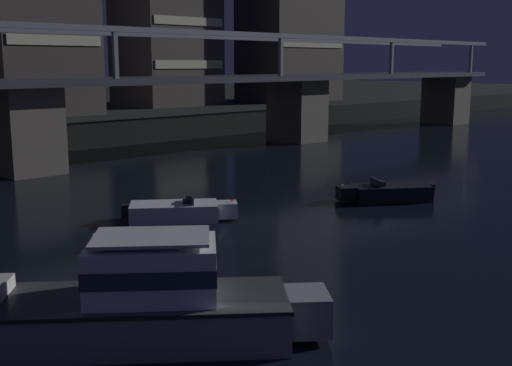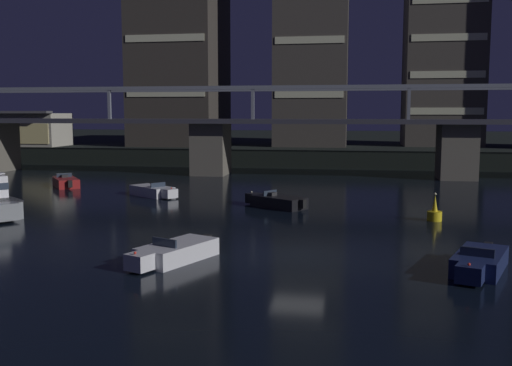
# 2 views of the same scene
# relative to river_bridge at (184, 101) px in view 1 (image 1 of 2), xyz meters

# --- Properties ---
(river_bridge) EXTENTS (82.67, 6.40, 9.38)m
(river_bridge) POSITION_rel_river_bridge_xyz_m (0.00, 0.00, 0.00)
(river_bridge) COLOR #605B51
(river_bridge) RESTS_ON ground
(tower_central) EXTENTS (10.15, 8.95, 24.01)m
(tower_central) POSITION_rel_river_bridge_xyz_m (14.19, 22.13, 9.88)
(tower_central) COLOR #423D38
(tower_central) RESTS_ON far_riverbank
(cabin_cruiser_near_left) EXTENTS (8.40, 7.34, 2.79)m
(cabin_cruiser_near_left) POSITION_rel_river_bridge_xyz_m (-21.63, -26.90, -3.13)
(cabin_cruiser_near_left) COLOR gray
(cabin_cruiser_near_left) RESTS_ON ground
(speedboat_near_center) EXTENTS (4.69, 3.99, 1.16)m
(speedboat_near_center) POSITION_rel_river_bridge_xyz_m (-13.28, -17.13, -3.76)
(speedboat_near_center) COLOR silver
(speedboat_near_center) RESTS_ON ground
(speedboat_mid_right) EXTENTS (4.78, 3.83, 1.16)m
(speedboat_mid_right) POSITION_rel_river_bridge_xyz_m (-2.82, -21.04, -3.76)
(speedboat_mid_right) COLOR black
(speedboat_mid_right) RESTS_ON ground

